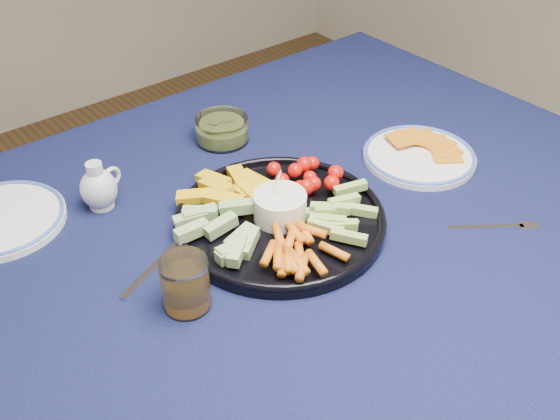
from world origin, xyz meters
TOP-DOWN VIEW (x-y plane):
  - dining_table at (0.00, 0.00)m, footprint 1.67×1.07m
  - crudite_platter at (0.12, 0.01)m, footprint 0.36×0.36m
  - creamer_pitcher at (-0.09, 0.25)m, footprint 0.08×0.06m
  - pickle_bowl at (0.20, 0.29)m, footprint 0.11×0.11m
  - cheese_plate at (0.46, -0.01)m, footprint 0.22×0.22m
  - juice_tumbler at (-0.10, -0.05)m, footprint 0.07×0.07m
  - fork_left at (-0.07, 0.06)m, footprint 0.18×0.09m
  - fork_right at (0.40, -0.24)m, footprint 0.13×0.10m
  - side_plate_extra at (-0.25, 0.31)m, footprint 0.21×0.21m

SIDE VIEW (x-z plane):
  - dining_table at x=0.00m, z-range 0.29..1.03m
  - fork_right at x=0.40m, z-range 0.75..0.75m
  - fork_left at x=-0.07m, z-range 0.75..0.75m
  - side_plate_extra at x=-0.25m, z-range 0.75..0.76m
  - cheese_plate at x=0.46m, z-range 0.74..0.77m
  - crudite_platter at x=0.12m, z-range 0.71..0.82m
  - pickle_bowl at x=0.20m, z-range 0.74..0.79m
  - juice_tumbler at x=-0.10m, z-range 0.74..0.82m
  - creamer_pitcher at x=-0.09m, z-range 0.74..0.83m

